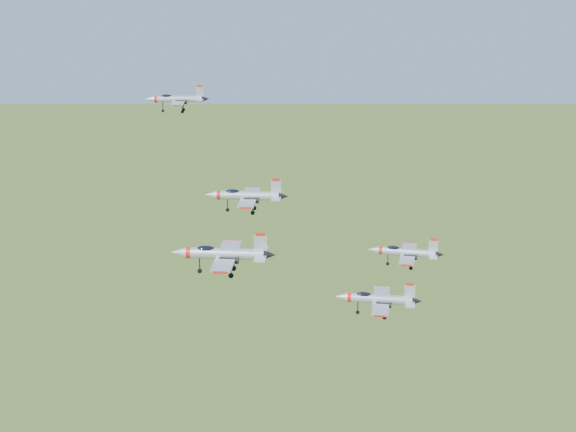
{
  "coord_description": "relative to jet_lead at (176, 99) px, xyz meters",
  "views": [
    {
      "loc": [
        9.07,
        -113.06,
        183.1
      ],
      "look_at": [
        -0.48,
        -2.93,
        146.25
      ],
      "focal_mm": 50.0,
      "sensor_mm": 36.0,
      "label": 1
    }
  ],
  "objects": [
    {
      "name": "jet_left_high",
      "position": [
        13.66,
        -18.35,
        -10.45
      ],
      "size": [
        12.15,
        9.98,
        3.26
      ],
      "rotation": [
        0.0,
        0.0,
        0.02
      ],
      "color": "#B2B8BF"
    },
    {
      "name": "jet_lead",
      "position": [
        0.0,
        0.0,
        0.0
      ],
      "size": [
        10.51,
        8.74,
        2.81
      ],
      "rotation": [
        0.0,
        0.0,
        0.11
      ],
      "color": "#B2B8BF"
    },
    {
      "name": "jet_left_low",
      "position": [
        37.42,
        -8.09,
        -22.27
      ],
      "size": [
        12.06,
        10.04,
        3.22
      ],
      "rotation": [
        0.0,
        0.0,
        -0.12
      ],
      "color": "#B2B8BF"
    },
    {
      "name": "jet_right_high",
      "position": [
        12.9,
        -34.71,
        -13.09
      ],
      "size": [
        13.33,
        10.95,
        3.58
      ],
      "rotation": [
        0.0,
        0.0,
        0.01
      ],
      "color": "#B2B8BF"
    },
    {
      "name": "jet_right_low",
      "position": [
        32.78,
        -24.75,
        -23.0
      ],
      "size": [
        12.19,
        10.06,
        3.26
      ],
      "rotation": [
        0.0,
        0.0,
        -0.05
      ],
      "color": "#B2B8BF"
    }
  ]
}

